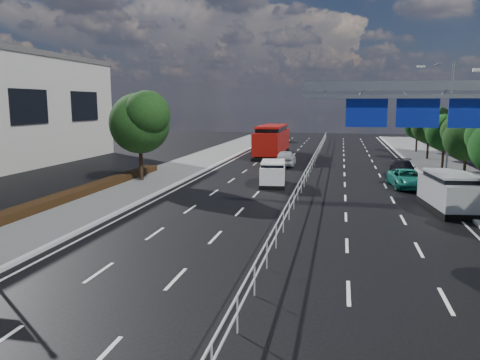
# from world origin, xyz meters

# --- Properties ---
(ground) EXTENTS (160.00, 160.00, 0.00)m
(ground) POSITION_xyz_m (0.00, 0.00, 0.00)
(ground) COLOR black
(ground) RESTS_ON ground
(kerb_near) EXTENTS (0.25, 140.00, 0.15)m
(kerb_near) POSITION_xyz_m (-9.00, 0.00, 0.07)
(kerb_near) COLOR silver
(kerb_near) RESTS_ON ground
(median_fence) EXTENTS (0.05, 85.00, 1.02)m
(median_fence) POSITION_xyz_m (0.00, 22.50, 0.53)
(median_fence) COLOR silver
(median_fence) RESTS_ON ground
(hedge_near) EXTENTS (1.00, 36.00, 0.44)m
(hedge_near) POSITION_xyz_m (-13.30, 5.00, 0.36)
(hedge_near) COLOR black
(hedge_near) RESTS_ON sidewalk_near
(overhead_gantry) EXTENTS (10.24, 0.38, 7.45)m
(overhead_gantry) POSITION_xyz_m (6.74, 10.05, 5.61)
(overhead_gantry) COLOR gray
(overhead_gantry) RESTS_ON ground
(streetlight_far) EXTENTS (2.78, 2.40, 9.00)m
(streetlight_far) POSITION_xyz_m (10.50, 26.00, 5.21)
(streetlight_far) COLOR gray
(streetlight_far) RESTS_ON ground
(near_tree_back) EXTENTS (4.84, 4.51, 6.69)m
(near_tree_back) POSITION_xyz_m (-11.94, 17.97, 4.61)
(near_tree_back) COLOR black
(near_tree_back) RESTS_ON ground
(far_tree_e) EXTENTS (3.63, 3.38, 5.13)m
(far_tree_e) POSITION_xyz_m (11.25, 21.98, 3.56)
(far_tree_e) COLOR black
(far_tree_e) RESTS_ON ground
(far_tree_f) EXTENTS (3.52, 3.28, 5.02)m
(far_tree_f) POSITION_xyz_m (11.24, 29.48, 3.49)
(far_tree_f) COLOR black
(far_tree_f) RESTS_ON ground
(far_tree_g) EXTENTS (3.96, 3.69, 5.45)m
(far_tree_g) POSITION_xyz_m (11.25, 36.98, 3.75)
(far_tree_g) COLOR black
(far_tree_g) RESTS_ON ground
(far_tree_h) EXTENTS (3.41, 3.18, 4.91)m
(far_tree_h) POSITION_xyz_m (11.24, 44.48, 3.42)
(far_tree_h) COLOR black
(far_tree_h) RESTS_ON ground
(white_minivan) EXTENTS (2.14, 4.15, 1.73)m
(white_minivan) POSITION_xyz_m (-2.24, 18.63, 0.85)
(white_minivan) COLOR black
(white_minivan) RESTS_ON ground
(red_bus) EXTENTS (2.80, 11.40, 3.40)m
(red_bus) POSITION_xyz_m (-5.05, 37.46, 1.77)
(red_bus) COLOR black
(red_bus) RESTS_ON ground
(near_car_silver) EXTENTS (1.92, 4.40, 1.48)m
(near_car_silver) POSITION_xyz_m (-2.57, 29.45, 0.74)
(near_car_silver) COLOR #BABDC2
(near_car_silver) RESTS_ON ground
(near_car_dark) EXTENTS (2.23, 4.77, 1.51)m
(near_car_dark) POSITION_xyz_m (-7.06, 58.09, 0.76)
(near_car_dark) COLOR black
(near_car_dark) RESTS_ON ground
(silver_minivan) EXTENTS (2.73, 5.23, 2.08)m
(silver_minivan) POSITION_xyz_m (8.30, 12.68, 1.02)
(silver_minivan) COLOR black
(silver_minivan) RESTS_ON ground
(parked_car_teal) EXTENTS (2.57, 4.73, 1.26)m
(parked_car_teal) POSITION_xyz_m (7.00, 19.63, 0.63)
(parked_car_teal) COLOR #1C806E
(parked_car_teal) RESTS_ON ground
(parked_car_dark) EXTENTS (2.07, 4.60, 1.31)m
(parked_car_dark) POSITION_xyz_m (7.28, 24.39, 0.65)
(parked_car_dark) COLOR black
(parked_car_dark) RESTS_ON ground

